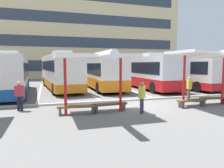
{
  "coord_description": "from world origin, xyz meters",
  "views": [
    {
      "loc": [
        -5.56,
        -11.57,
        2.55
      ],
      "look_at": [
        -0.82,
        3.61,
        1.01
      ],
      "focal_mm": 33.25,
      "sensor_mm": 36.0,
      "label": 1
    }
  ],
  "objects_px": {
    "bench_4": "(192,101)",
    "waiting_shelter_1": "(95,58)",
    "coach_bus_1": "(60,72)",
    "bench_5": "(213,99)",
    "waiting_passenger_2": "(20,94)",
    "waiting_shelter_2": "(209,56)",
    "coach_bus_2": "(101,73)",
    "waiting_passenger_0": "(189,87)",
    "coach_bus_0": "(11,75)",
    "bench_2": "(77,107)",
    "coach_bus_4": "(178,72)",
    "waiting_passenger_3": "(142,95)",
    "bench_3": "(110,105)",
    "coach_bus_3": "(144,72)"
  },
  "relations": [
    {
      "from": "bench_3",
      "to": "bench_4",
      "type": "distance_m",
      "value": 5.02
    },
    {
      "from": "coach_bus_2",
      "to": "coach_bus_1",
      "type": "bearing_deg",
      "value": 171.17
    },
    {
      "from": "coach_bus_1",
      "to": "coach_bus_4",
      "type": "xyz_separation_m",
      "value": [
        12.48,
        -1.88,
        -0.04
      ]
    },
    {
      "from": "bench_3",
      "to": "waiting_passenger_2",
      "type": "distance_m",
      "value": 4.96
    },
    {
      "from": "waiting_shelter_1",
      "to": "bench_2",
      "type": "xyz_separation_m",
      "value": [
        -0.9,
        0.35,
        -2.52
      ]
    },
    {
      "from": "bench_2",
      "to": "waiting_passenger_3",
      "type": "height_order",
      "value": "waiting_passenger_3"
    },
    {
      "from": "coach_bus_0",
      "to": "bench_3",
      "type": "height_order",
      "value": "coach_bus_0"
    },
    {
      "from": "coach_bus_1",
      "to": "coach_bus_2",
      "type": "height_order",
      "value": "coach_bus_1"
    },
    {
      "from": "waiting_shelter_1",
      "to": "waiting_passenger_2",
      "type": "relative_size",
      "value": 3.1
    },
    {
      "from": "coach_bus_1",
      "to": "coach_bus_2",
      "type": "relative_size",
      "value": 1.08
    },
    {
      "from": "bench_4",
      "to": "waiting_passenger_2",
      "type": "distance_m",
      "value": 9.87
    },
    {
      "from": "bench_4",
      "to": "waiting_passenger_2",
      "type": "height_order",
      "value": "waiting_passenger_2"
    },
    {
      "from": "coach_bus_4",
      "to": "waiting_passenger_0",
      "type": "height_order",
      "value": "coach_bus_4"
    },
    {
      "from": "waiting_shelter_2",
      "to": "coach_bus_1",
      "type": "bearing_deg",
      "value": 124.54
    },
    {
      "from": "coach_bus_0",
      "to": "bench_5",
      "type": "relative_size",
      "value": 6.42
    },
    {
      "from": "coach_bus_0",
      "to": "waiting_shelter_1",
      "type": "height_order",
      "value": "coach_bus_0"
    },
    {
      "from": "coach_bus_1",
      "to": "bench_4",
      "type": "height_order",
      "value": "coach_bus_1"
    },
    {
      "from": "coach_bus_1",
      "to": "bench_4",
      "type": "xyz_separation_m",
      "value": [
        6.97,
        -11.25,
        -1.42
      ]
    },
    {
      "from": "coach_bus_2",
      "to": "waiting_shelter_1",
      "type": "distance_m",
      "value": 11.21
    },
    {
      "from": "coach_bus_2",
      "to": "waiting_shelter_2",
      "type": "height_order",
      "value": "coach_bus_2"
    },
    {
      "from": "bench_4",
      "to": "waiting_passenger_3",
      "type": "bearing_deg",
      "value": -169.66
    },
    {
      "from": "bench_2",
      "to": "waiting_shelter_2",
      "type": "bearing_deg",
      "value": -3.2
    },
    {
      "from": "coach_bus_0",
      "to": "waiting_passenger_2",
      "type": "xyz_separation_m",
      "value": [
        1.42,
        -7.02,
        -0.7
      ]
    },
    {
      "from": "coach_bus_2",
      "to": "waiting_shelter_2",
      "type": "distance_m",
      "value": 11.53
    },
    {
      "from": "coach_bus_1",
      "to": "coach_bus_2",
      "type": "bearing_deg",
      "value": -8.83
    },
    {
      "from": "coach_bus_4",
      "to": "waiting_passenger_2",
      "type": "height_order",
      "value": "coach_bus_4"
    },
    {
      "from": "coach_bus_0",
      "to": "bench_2",
      "type": "xyz_separation_m",
      "value": [
        4.27,
        -8.72,
        -1.29
      ]
    },
    {
      "from": "waiting_passenger_0",
      "to": "waiting_passenger_2",
      "type": "xyz_separation_m",
      "value": [
        -10.75,
        0.23,
        -0.05
      ]
    },
    {
      "from": "coach_bus_2",
      "to": "bench_5",
      "type": "distance_m",
      "value": 11.44
    },
    {
      "from": "coach_bus_3",
      "to": "waiting_shelter_1",
      "type": "distance_m",
      "value": 12.79
    },
    {
      "from": "bench_3",
      "to": "waiting_passenger_0",
      "type": "height_order",
      "value": "waiting_passenger_0"
    },
    {
      "from": "bench_2",
      "to": "bench_3",
      "type": "distance_m",
      "value": 1.8
    },
    {
      "from": "coach_bus_3",
      "to": "bench_4",
      "type": "distance_m",
      "value": 10.3
    },
    {
      "from": "coach_bus_4",
      "to": "bench_3",
      "type": "xyz_separation_m",
      "value": [
        -10.52,
        -9.04,
        -1.38
      ]
    },
    {
      "from": "waiting_shelter_2",
      "to": "coach_bus_2",
      "type": "bearing_deg",
      "value": 109.23
    },
    {
      "from": "coach_bus_2",
      "to": "bench_2",
      "type": "xyz_separation_m",
      "value": [
        -3.94,
        -10.37,
        -1.27
      ]
    },
    {
      "from": "bench_5",
      "to": "waiting_passenger_0",
      "type": "height_order",
      "value": "waiting_passenger_0"
    },
    {
      "from": "coach_bus_0",
      "to": "coach_bus_2",
      "type": "height_order",
      "value": "same"
    },
    {
      "from": "coach_bus_0",
      "to": "waiting_passenger_3",
      "type": "bearing_deg",
      "value": -52.12
    },
    {
      "from": "coach_bus_0",
      "to": "coach_bus_1",
      "type": "height_order",
      "value": "coach_bus_1"
    },
    {
      "from": "bench_4",
      "to": "waiting_shelter_1",
      "type": "bearing_deg",
      "value": -178.98
    },
    {
      "from": "waiting_shelter_1",
      "to": "waiting_passenger_3",
      "type": "height_order",
      "value": "waiting_shelter_1"
    },
    {
      "from": "coach_bus_0",
      "to": "coach_bus_4",
      "type": "height_order",
      "value": "coach_bus_4"
    },
    {
      "from": "bench_4",
      "to": "bench_5",
      "type": "bearing_deg",
      "value": 7.72
    },
    {
      "from": "coach_bus_2",
      "to": "coach_bus_4",
      "type": "xyz_separation_m",
      "value": [
        8.38,
        -1.24,
        0.11
      ]
    },
    {
      "from": "coach_bus_4",
      "to": "waiting_passenger_3",
      "type": "distance_m",
      "value": 13.57
    },
    {
      "from": "coach_bus_4",
      "to": "bench_4",
      "type": "distance_m",
      "value": 10.96
    },
    {
      "from": "coach_bus_2",
      "to": "waiting_passenger_0",
      "type": "xyz_separation_m",
      "value": [
        3.96,
        -8.9,
        -0.63
      ]
    },
    {
      "from": "coach_bus_0",
      "to": "waiting_passenger_0",
      "type": "bearing_deg",
      "value": -30.77
    },
    {
      "from": "waiting_passenger_2",
      "to": "waiting_shelter_1",
      "type": "bearing_deg",
      "value": -28.58
    }
  ]
}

